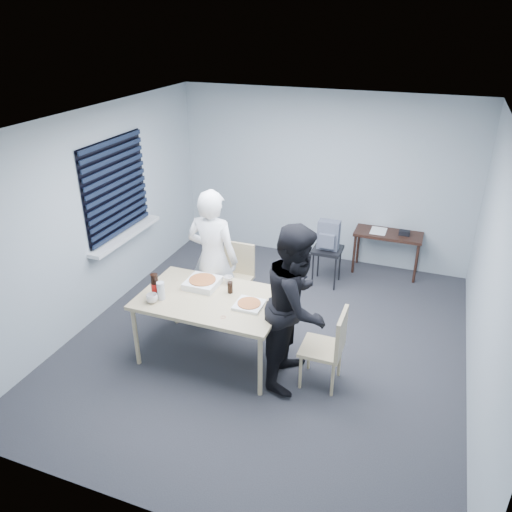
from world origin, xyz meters
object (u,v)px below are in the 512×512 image
at_px(dining_table, 212,302).
at_px(mug_b, 228,280).
at_px(person_black, 297,305).
at_px(chair_right, 330,344).
at_px(chair_far, 237,272).
at_px(soda_bottle, 155,286).
at_px(stool, 327,255).
at_px(person_white, 213,259).
at_px(backpack, 328,236).
at_px(side_table, 388,238).
at_px(mug_a, 152,298).

relative_size(dining_table, mug_b, 15.77).
height_order(person_black, mug_b, person_black).
bearing_deg(mug_b, chair_right, -16.20).
height_order(dining_table, person_black, person_black).
distance_m(chair_far, soda_bottle, 1.39).
relative_size(chair_far, stool, 1.59).
relative_size(stool, soda_bottle, 2.06).
bearing_deg(chair_far, dining_table, -81.72).
bearing_deg(dining_table, mug_b, 81.96).
xyz_separation_m(person_white, mug_b, (0.33, -0.29, -0.07)).
bearing_deg(stool, backpack, -90.00).
bearing_deg(chair_far, side_table, 44.36).
xyz_separation_m(chair_far, side_table, (1.72, 1.68, 0.06)).
bearing_deg(side_table, stool, -139.37).
distance_m(backpack, mug_a, 2.78).
bearing_deg(person_black, chair_far, 45.70).
bearing_deg(backpack, mug_b, -131.68).
xyz_separation_m(chair_right, person_white, (-1.62, 0.67, 0.37)).
bearing_deg(chair_right, mug_b, 163.80).
xyz_separation_m(person_white, backpack, (1.09, 1.46, -0.12)).
distance_m(stool, soda_bottle, 2.73).
height_order(backpack, mug_a, backpack).
distance_m(chair_far, mug_a, 1.48).
bearing_deg(person_white, stool, -126.40).
relative_size(dining_table, side_table, 1.62).
bearing_deg(chair_far, soda_bottle, -108.50).
bearing_deg(soda_bottle, side_table, 54.00).
bearing_deg(side_table, person_white, -130.95).
bearing_deg(person_black, chair_right, -91.69).
xyz_separation_m(backpack, mug_a, (-1.36, -2.42, 0.05)).
relative_size(chair_far, chair_right, 1.00).
height_order(mug_a, mug_b, mug_a).
bearing_deg(person_black, side_table, -12.14).
height_order(backpack, soda_bottle, soda_bottle).
xyz_separation_m(dining_table, mug_a, (-0.55, -0.31, 0.11)).
height_order(person_black, soda_bottle, person_black).
bearing_deg(person_white, soda_bottle, 69.94).
xyz_separation_m(mug_b, soda_bottle, (-0.63, -0.54, 0.08)).
bearing_deg(soda_bottle, stool, 58.89).
bearing_deg(mug_a, stool, 60.75).
distance_m(mug_a, mug_b, 0.89).
xyz_separation_m(mug_a, mug_b, (0.60, 0.66, -0.00)).
bearing_deg(soda_bottle, chair_far, 71.50).
distance_m(stool, backpack, 0.31).
bearing_deg(stool, mug_a, -119.25).
bearing_deg(mug_b, soda_bottle, -139.58).
distance_m(mug_b, soda_bottle, 0.83).
relative_size(person_black, soda_bottle, 6.51).
xyz_separation_m(chair_far, stool, (0.97, 1.04, -0.06)).
relative_size(chair_far, mug_b, 8.90).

